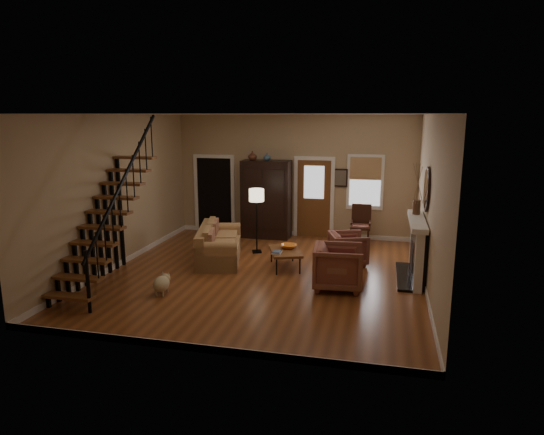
% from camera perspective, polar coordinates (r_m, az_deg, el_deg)
% --- Properties ---
extents(room, '(7.00, 7.33, 3.30)m').
position_cam_1_polar(room, '(11.64, -0.94, 3.19)').
color(room, brown).
rests_on(room, ground).
extents(staircase, '(0.94, 2.80, 3.20)m').
position_cam_1_polar(staircase, '(9.75, -19.11, 1.37)').
color(staircase, brown).
rests_on(staircase, ground).
extents(fireplace, '(0.33, 1.95, 2.30)m').
position_cam_1_polar(fireplace, '(10.24, 16.89, -2.94)').
color(fireplace, black).
rests_on(fireplace, ground).
extents(armoire, '(1.30, 0.60, 2.10)m').
position_cam_1_polar(armoire, '(13.11, -0.68, 2.16)').
color(armoire, black).
rests_on(armoire, ground).
extents(vase_a, '(0.24, 0.24, 0.25)m').
position_cam_1_polar(vase_a, '(12.95, -2.31, 7.27)').
color(vase_a, '#4C2619').
rests_on(vase_a, armoire).
extents(vase_b, '(0.20, 0.20, 0.21)m').
position_cam_1_polar(vase_b, '(12.85, -0.58, 7.16)').
color(vase_b, '#334C60').
rests_on(vase_b, armoire).
extents(sofa, '(1.38, 2.22, 0.77)m').
position_cam_1_polar(sofa, '(11.20, -6.20, -3.10)').
color(sofa, '#A57B4B').
rests_on(sofa, ground).
extents(coffee_table, '(0.94, 1.20, 0.40)m').
position_cam_1_polar(coffee_table, '(10.63, 1.55, -4.88)').
color(coffee_table, brown).
rests_on(coffee_table, ground).
extents(bowl, '(0.36, 0.36, 0.09)m').
position_cam_1_polar(bowl, '(10.69, 1.98, -3.40)').
color(bowl, orange).
rests_on(bowl, coffee_table).
extents(books, '(0.19, 0.26, 0.05)m').
position_cam_1_polar(books, '(10.31, 0.57, -4.10)').
color(books, beige).
rests_on(books, coffee_table).
extents(armchair_left, '(1.00, 0.98, 0.85)m').
position_cam_1_polar(armchair_left, '(9.42, 7.82, -5.79)').
color(armchair_left, maroon).
rests_on(armchair_left, ground).
extents(armchair_right, '(1.00, 0.98, 0.73)m').
position_cam_1_polar(armchair_right, '(10.96, 8.95, -3.62)').
color(armchair_right, maroon).
rests_on(armchair_right, ground).
extents(floor_lamp, '(0.46, 0.46, 1.56)m').
position_cam_1_polar(floor_lamp, '(11.66, -1.82, -0.42)').
color(floor_lamp, black).
rests_on(floor_lamp, ground).
extents(side_chair, '(0.54, 0.54, 1.02)m').
position_cam_1_polar(side_chair, '(12.66, 10.39, -0.88)').
color(side_chair, '#351C10').
rests_on(side_chair, ground).
extents(dog, '(0.34, 0.52, 0.36)m').
position_cam_1_polar(dog, '(9.34, -12.89, -7.76)').
color(dog, '#C3B285').
rests_on(dog, ground).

